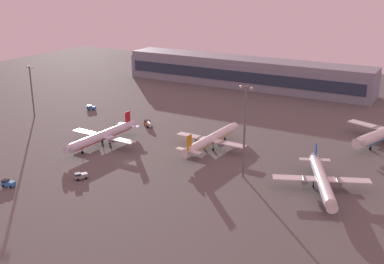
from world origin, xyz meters
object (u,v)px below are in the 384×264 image
Objects in this scene: airplane_far_stand at (102,136)px; airplane_mid_apron at (211,139)px; airplane_terminal_side at (322,179)px; baggage_tractor at (8,183)px; fuel_truck at (148,123)px; maintenance_van at (91,108)px; cargo_loader at (81,176)px; apron_light_west at (245,127)px; apron_light_central at (31,88)px.

airplane_far_stand is 41.99m from airplane_mid_apron.
airplane_terminal_side is 96.98m from baggage_tractor.
fuel_truck is (2.51, 72.96, 0.19)m from baggage_tractor.
airplane_mid_apron is 8.47× the size of maintenance_van.
airplane_far_stand is 8.41× the size of cargo_loader.
airplane_mid_apron is 1.23× the size of apron_light_west.
apron_light_west reaches higher than airplane_far_stand.
airplane_terminal_side reaches higher than baggage_tractor.
maintenance_van is at bearing 169.09° from airplane_mid_apron.
airplane_terminal_side is at bearing 4.45° from apron_light_west.
apron_light_central is at bearing 142.48° from fuel_truck.
apron_light_central reaches higher than fuel_truck.
baggage_tractor is (36.61, -80.83, 0.00)m from maintenance_van.
cargo_loader is 58.90m from fuel_truck.
airplane_terminal_side is 5.77× the size of fuel_truck.
apron_light_central is (-137.47, 13.26, 10.03)m from airplane_terminal_side.
baggage_tractor is (-39.02, -62.02, -2.47)m from airplane_mid_apron.
airplane_mid_apron is 8.38× the size of baggage_tractor.
maintenance_van is at bearing -41.47° from airplane_far_stand.
apron_light_west is (60.37, 43.73, 15.98)m from baggage_tractor.
fuel_truck is at bearing 166.37° from airplane_mid_apron.
apron_light_west reaches higher than apron_light_central.
baggage_tractor is at bearing -144.08° from apron_light_west.
cargo_loader is at bearing -32.67° from apron_light_central.
apron_light_west reaches higher than airplane_mid_apron.
fuel_truck is at bearing -112.59° from maintenance_van.
apron_light_west is (44.66, 28.18, 15.98)m from cargo_loader.
cargo_loader is (-69.80, -30.13, -2.51)m from airplane_terminal_side.
baggage_tractor is at bearing 77.62° from cargo_loader.
airplane_far_stand is 8.50× the size of baggage_tractor.
apron_light_central reaches higher than airplane_mid_apron.
airplane_terminal_side is at bearing -117.27° from maintenance_van.
baggage_tractor is at bearing -143.91° from fuel_truck.
apron_light_central is 0.78× the size of apron_light_west.
fuel_truck reaches higher than baggage_tractor.
fuel_truck is at bearing -44.15° from cargo_loader.
airplane_terminal_side is 0.96× the size of airplane_mid_apron.
airplane_terminal_side is 84.66m from airplane_far_stand.
airplane_terminal_side is 0.94× the size of airplane_far_stand.
airplane_mid_apron is at bearing 139.43° from apron_light_west.
airplane_terminal_side is at bearing -16.30° from airplane_mid_apron.
airplane_far_stand is at bearing -29.93° from cargo_loader.
airplane_far_stand is at bearing -152.26° from airplane_mid_apron.
airplane_far_stand is 32.62m from cargo_loader.
cargo_loader is at bearing -152.50° from maintenance_van.
apron_light_west is (112.34, -15.22, 3.43)m from apron_light_central.
airplane_far_stand is at bearing -15.32° from apron_light_central.
apron_light_central is (-51.96, 58.95, 12.54)m from baggage_tractor.
baggage_tractor is (-85.51, -45.69, -2.51)m from airplane_terminal_side.
airplane_mid_apron is 8.29× the size of cargo_loader.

